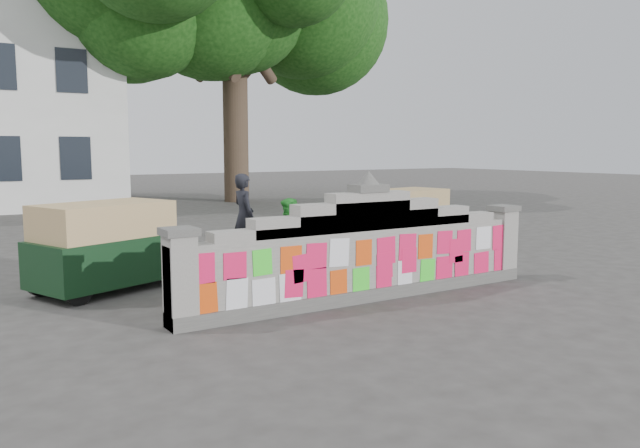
% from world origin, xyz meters
% --- Properties ---
extents(ground, '(100.00, 100.00, 0.00)m').
position_xyz_m(ground, '(0.00, 0.00, 0.00)').
color(ground, '#383533').
rests_on(ground, ground).
extents(parapet_wall, '(6.48, 0.44, 2.01)m').
position_xyz_m(parapet_wall, '(-0.00, -0.01, 0.75)').
color(parapet_wall, '#4C4C49').
rests_on(parapet_wall, ground).
extents(cyclist_bike, '(1.83, 0.64, 0.96)m').
position_xyz_m(cyclist_bike, '(-0.62, 3.16, 0.48)').
color(cyclist_bike, black).
rests_on(cyclist_bike, ground).
extents(cyclist_rider, '(0.39, 0.59, 1.62)m').
position_xyz_m(cyclist_rider, '(-0.62, 3.16, 0.81)').
color(cyclist_rider, black).
rests_on(cyclist_rider, ground).
extents(pedestrian, '(0.77, 0.86, 1.46)m').
position_xyz_m(pedestrian, '(-0.24, 2.02, 0.73)').
color(pedestrian, green).
rests_on(pedestrian, ground).
extents(rickshaw_left, '(2.71, 1.98, 1.46)m').
position_xyz_m(rickshaw_left, '(-3.25, 2.82, 0.76)').
color(rickshaw_left, black).
rests_on(rickshaw_left, ground).
extents(rickshaw_right, '(2.56, 1.52, 1.38)m').
position_xyz_m(rickshaw_right, '(3.88, 3.79, 0.72)').
color(rickshaw_right, black).
rests_on(rickshaw_right, ground).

